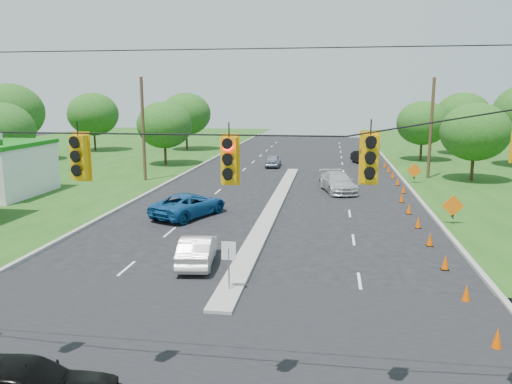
# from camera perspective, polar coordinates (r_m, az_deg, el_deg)

# --- Properties ---
(ground) EXTENTS (160.00, 160.00, 0.00)m
(ground) POSITION_cam_1_polar(r_m,az_deg,el_deg) (14.28, -8.25, -20.55)
(ground) COLOR black
(ground) RESTS_ON ground
(cross_street) EXTENTS (160.00, 14.00, 0.02)m
(cross_street) POSITION_cam_1_polar(r_m,az_deg,el_deg) (14.28, -8.25, -20.55)
(cross_street) COLOR black
(cross_street) RESTS_ON ground
(curb_left) EXTENTS (0.25, 110.00, 0.16)m
(curb_left) POSITION_cam_1_polar(r_m,az_deg,el_deg) (44.47, -9.64, 1.19)
(curb_left) COLOR gray
(curb_left) RESTS_ON ground
(curb_right) EXTENTS (0.25, 110.00, 0.16)m
(curb_right) POSITION_cam_1_polar(r_m,az_deg,el_deg) (42.76, 17.05, 0.47)
(curb_right) COLOR gray
(curb_right) RESTS_ON ground
(median) EXTENTS (1.00, 34.00, 0.18)m
(median) POSITION_cam_1_polar(r_m,az_deg,el_deg) (33.66, 2.06, -1.80)
(median) COLOR gray
(median) RESTS_ON ground
(median_sign) EXTENTS (0.55, 0.06, 2.05)m
(median_sign) POSITION_cam_1_polar(r_m,az_deg,el_deg) (18.96, -3.13, -7.41)
(median_sign) COLOR gray
(median_sign) RESTS_ON ground
(signal_span) EXTENTS (25.60, 0.32, 9.00)m
(signal_span) POSITION_cam_1_polar(r_m,az_deg,el_deg) (11.52, -10.60, -1.59)
(signal_span) COLOR #422D1C
(signal_span) RESTS_ON ground
(utility_pole_far_left) EXTENTS (0.28, 0.28, 9.00)m
(utility_pole_far_left) POSITION_cam_1_polar(r_m,az_deg,el_deg) (44.75, -12.76, 6.95)
(utility_pole_far_left) COLOR #422D1C
(utility_pole_far_left) RESTS_ON ground
(utility_pole_far_right) EXTENTS (0.28, 0.28, 9.00)m
(utility_pole_far_right) POSITION_cam_1_polar(r_m,az_deg,el_deg) (47.53, 19.37, 6.82)
(utility_pole_far_right) COLOR #422D1C
(utility_pole_far_right) RESTS_ON ground
(cone_0) EXTENTS (0.32, 0.32, 0.70)m
(cone_0) POSITION_cam_1_polar(r_m,az_deg,el_deg) (17.01, 25.85, -14.82)
(cone_0) COLOR #DD4C00
(cone_0) RESTS_ON ground
(cone_1) EXTENTS (0.32, 0.32, 0.70)m
(cone_1) POSITION_cam_1_polar(r_m,az_deg,el_deg) (20.10, 22.92, -10.59)
(cone_1) COLOR #DD4C00
(cone_1) RESTS_ON ground
(cone_2) EXTENTS (0.32, 0.32, 0.70)m
(cone_2) POSITION_cam_1_polar(r_m,az_deg,el_deg) (23.30, 20.82, -7.48)
(cone_2) COLOR #DD4C00
(cone_2) RESTS_ON ground
(cone_3) EXTENTS (0.32, 0.32, 0.70)m
(cone_3) POSITION_cam_1_polar(r_m,az_deg,el_deg) (26.58, 19.26, -5.12)
(cone_3) COLOR #DD4C00
(cone_3) RESTS_ON ground
(cone_4) EXTENTS (0.32, 0.32, 0.70)m
(cone_4) POSITION_cam_1_polar(r_m,az_deg,el_deg) (29.91, 18.06, -3.29)
(cone_4) COLOR #DD4C00
(cone_4) RESTS_ON ground
(cone_5) EXTENTS (0.32, 0.32, 0.70)m
(cone_5) POSITION_cam_1_polar(r_m,az_deg,el_deg) (33.27, 17.10, -1.82)
(cone_5) COLOR #DD4C00
(cone_5) RESTS_ON ground
(cone_6) EXTENTS (0.32, 0.32, 0.70)m
(cone_6) POSITION_cam_1_polar(r_m,az_deg,el_deg) (36.66, 16.31, -0.62)
(cone_6) COLOR #DD4C00
(cone_6) RESTS_ON ground
(cone_7) EXTENTS (0.32, 0.32, 0.70)m
(cone_7) POSITION_cam_1_polar(r_m,az_deg,el_deg) (40.15, 16.51, 0.35)
(cone_7) COLOR #DD4C00
(cone_7) RESTS_ON ground
(cone_8) EXTENTS (0.32, 0.32, 0.70)m
(cone_8) POSITION_cam_1_polar(r_m,az_deg,el_deg) (43.57, 15.90, 1.19)
(cone_8) COLOR #DD4C00
(cone_8) RESTS_ON ground
(cone_9) EXTENTS (0.32, 0.32, 0.70)m
(cone_9) POSITION_cam_1_polar(r_m,az_deg,el_deg) (47.00, 15.38, 1.91)
(cone_9) COLOR #DD4C00
(cone_9) RESTS_ON ground
(cone_10) EXTENTS (0.32, 0.32, 0.70)m
(cone_10) POSITION_cam_1_polar(r_m,az_deg,el_deg) (50.44, 14.92, 2.53)
(cone_10) COLOR #DD4C00
(cone_10) RESTS_ON ground
(cone_11) EXTENTS (0.32, 0.32, 0.70)m
(cone_11) POSITION_cam_1_polar(r_m,az_deg,el_deg) (53.88, 14.53, 3.07)
(cone_11) COLOR #DD4C00
(cone_11) RESTS_ON ground
(work_sign_1) EXTENTS (1.27, 0.58, 1.37)m
(work_sign_1) POSITION_cam_1_polar(r_m,az_deg,el_deg) (31.11, 21.58, -1.58)
(work_sign_1) COLOR black
(work_sign_1) RESTS_ON ground
(work_sign_2) EXTENTS (1.27, 0.58, 1.37)m
(work_sign_2) POSITION_cam_1_polar(r_m,az_deg,el_deg) (44.64, 17.65, 2.29)
(work_sign_2) COLOR black
(work_sign_2) RESTS_ON ground
(tree_2) EXTENTS (5.88, 5.88, 6.86)m
(tree_2) POSITION_cam_1_polar(r_m,az_deg,el_deg) (51.21, -27.07, 6.32)
(tree_2) COLOR black
(tree_2) RESTS_ON ground
(tree_3) EXTENTS (7.56, 7.56, 8.82)m
(tree_3) POSITION_cam_1_polar(r_m,az_deg,el_deg) (62.78, -26.38, 8.16)
(tree_3) COLOR black
(tree_3) RESTS_ON ground
(tree_4) EXTENTS (6.72, 6.72, 7.84)m
(tree_4) POSITION_cam_1_polar(r_m,az_deg,el_deg) (71.11, -18.11, 8.45)
(tree_4) COLOR black
(tree_4) RESTS_ON ground
(tree_5) EXTENTS (5.88, 5.88, 6.86)m
(tree_5) POSITION_cam_1_polar(r_m,az_deg,el_deg) (54.65, -10.43, 7.55)
(tree_5) COLOR black
(tree_5) RESTS_ON ground
(tree_6) EXTENTS (6.72, 6.72, 7.84)m
(tree_6) POSITION_cam_1_polar(r_m,az_deg,el_deg) (69.51, -8.00, 8.83)
(tree_6) COLOR black
(tree_6) RESTS_ON ground
(tree_9) EXTENTS (5.88, 5.88, 6.86)m
(tree_9) POSITION_cam_1_polar(r_m,az_deg,el_deg) (47.35, 23.76, 6.30)
(tree_9) COLOR black
(tree_9) RESTS_ON ground
(tree_11) EXTENTS (6.72, 6.72, 7.84)m
(tree_11) POSITION_cam_1_polar(r_m,az_deg,el_deg) (68.63, 22.54, 8.08)
(tree_11) COLOR black
(tree_11) RESTS_ON ground
(tree_12) EXTENTS (5.88, 5.88, 6.86)m
(tree_12) POSITION_cam_1_polar(r_m,az_deg,el_deg) (60.58, 18.51, 7.48)
(tree_12) COLOR black
(tree_12) RESTS_ON ground
(white_sedan) EXTENTS (1.90, 4.16, 1.32)m
(white_sedan) POSITION_cam_1_polar(r_m,az_deg,el_deg) (22.57, -6.70, -6.58)
(white_sedan) COLOR silver
(white_sedan) RESTS_ON ground
(blue_pickup) EXTENTS (4.42, 5.92, 1.50)m
(blue_pickup) POSITION_cam_1_polar(r_m,az_deg,el_deg) (31.37, -7.64, -1.44)
(blue_pickup) COLOR navy
(blue_pickup) RESTS_ON ground
(silver_car_far) EXTENTS (3.38, 5.60, 1.52)m
(silver_car_far) POSITION_cam_1_polar(r_m,az_deg,el_deg) (39.55, 9.31, 1.11)
(silver_car_far) COLOR #AFAFAF
(silver_car_far) RESTS_ON ground
(silver_car_oncoming) EXTENTS (1.56, 3.78, 1.28)m
(silver_car_oncoming) POSITION_cam_1_polar(r_m,az_deg,el_deg) (52.88, 1.97, 3.59)
(silver_car_oncoming) COLOR gray
(silver_car_oncoming) RESTS_ON ground
(dark_car_receding) EXTENTS (2.94, 4.66, 1.45)m
(dark_car_receding) POSITION_cam_1_polar(r_m,az_deg,el_deg) (56.18, 12.27, 3.87)
(dark_car_receding) COLOR black
(dark_car_receding) RESTS_ON ground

